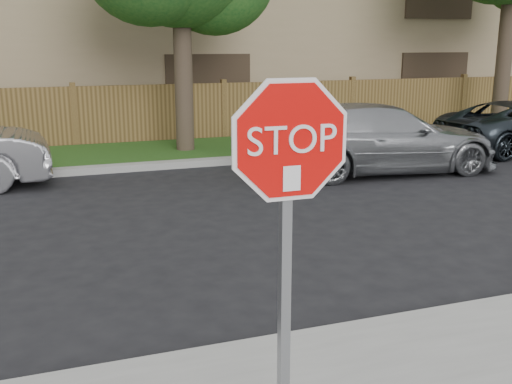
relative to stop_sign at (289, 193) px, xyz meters
name	(u,v)px	position (x,y,z in m)	size (l,w,h in m)	color
ground	(156,365)	(-0.60, 1.48, -1.83)	(90.00, 90.00, 0.00)	black
far_curb	(86,170)	(-0.60, 9.63, -1.75)	(70.00, 0.30, 0.15)	gray
grass_strip	(81,157)	(-0.60, 11.28, -1.77)	(70.00, 3.00, 0.12)	#1E4714
fence	(75,118)	(-0.60, 12.88, -1.03)	(70.00, 0.12, 1.60)	#4E381B
apartment_building	(59,16)	(-0.60, 18.48, 1.70)	(35.20, 9.20, 7.20)	#947F5C
stop_sign	(289,193)	(0.00, 0.00, 0.00)	(1.01, 0.13, 2.55)	gray
sedan_right	(381,138)	(5.33, 7.75, -1.10)	(2.04, 5.01, 1.45)	#999CA0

